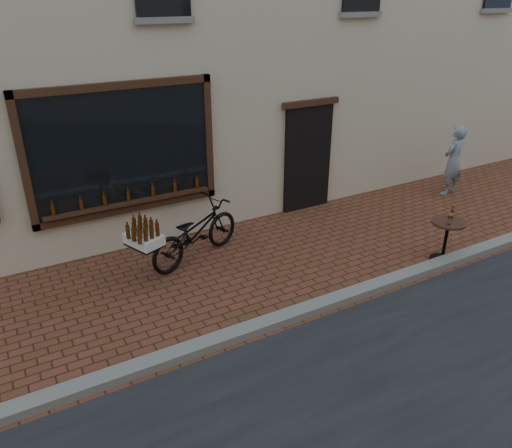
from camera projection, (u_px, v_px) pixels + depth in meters
ground at (332, 314)px, 7.28m from camera, size 90.00×90.00×0.00m
kerb at (324, 304)px, 7.41m from camera, size 90.00×0.25×0.12m
cargo_bicycle at (193, 232)px, 8.54m from camera, size 2.32×1.40×1.10m
bistro_table at (447, 233)px, 8.51m from camera, size 0.58×0.58×1.00m
pedestrian at (453, 161)px, 11.24m from camera, size 0.63×0.47×1.59m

